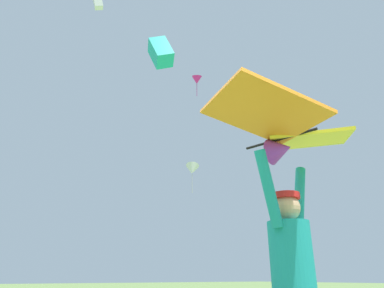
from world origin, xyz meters
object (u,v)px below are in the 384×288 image
at_px(held_stunt_kite, 287,133).
at_px(distant_kite_magenta_far_center, 197,80).
at_px(kite_flyer_person, 293,279).
at_px(distant_kite_white_overhead_distant, 192,170).
at_px(distant_kite_teal_low_left, 161,52).
at_px(distant_kite_white_high_left, 98,2).

bearing_deg(held_stunt_kite, distant_kite_magenta_far_center, 57.45).
xyz_separation_m(kite_flyer_person, distant_kite_white_overhead_distant, (10.24, 16.28, 6.75)).
bearing_deg(distant_kite_magenta_far_center, held_stunt_kite, -122.55).
relative_size(held_stunt_kite, distant_kite_teal_low_left, 1.27).
height_order(kite_flyer_person, distant_kite_white_high_left, distant_kite_white_high_left).
bearing_deg(distant_kite_magenta_far_center, distant_kite_white_overhead_distant, 60.76).
xyz_separation_m(distant_kite_white_overhead_distant, distant_kite_teal_low_left, (-7.04, -8.02, 1.67)).
distance_m(held_stunt_kite, distant_kite_white_overhead_distant, 20.07).
distance_m(kite_flyer_person, distant_kite_magenta_far_center, 19.83).
bearing_deg(distant_kite_white_high_left, distant_kite_white_overhead_distant, -3.37).
height_order(held_stunt_kite, distant_kite_magenta_far_center, distant_kite_magenta_far_center).
bearing_deg(distant_kite_white_overhead_distant, distant_kite_magenta_far_center, -119.24).
bearing_deg(kite_flyer_person, distant_kite_white_overhead_distant, 57.84).
bearing_deg(distant_kite_white_high_left, held_stunt_kite, -99.26).
height_order(distant_kite_white_high_left, distant_kite_teal_low_left, distant_kite_white_high_left).
xyz_separation_m(distant_kite_magenta_far_center, distant_kite_teal_low_left, (-5.46, -5.20, -3.29)).
bearing_deg(distant_kite_teal_low_left, distant_kite_white_high_left, 92.97).
relative_size(kite_flyer_person, distant_kite_white_overhead_distant, 0.92).
relative_size(distant_kite_white_high_left, distant_kite_magenta_far_center, 0.69).
height_order(distant_kite_white_overhead_distant, distant_kite_magenta_far_center, distant_kite_magenta_far_center).
bearing_deg(distant_kite_magenta_far_center, distant_kite_teal_low_left, -136.42).
bearing_deg(distant_kite_white_high_left, distant_kite_teal_low_left, -87.03).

